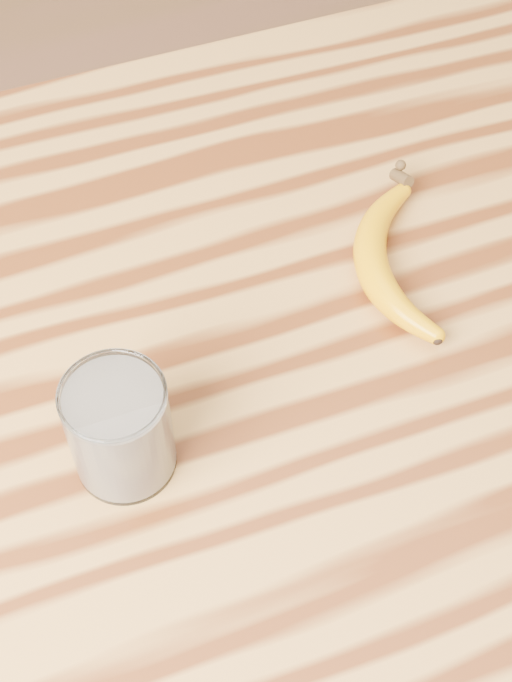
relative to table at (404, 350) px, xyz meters
name	(u,v)px	position (x,y,z in m)	size (l,w,h in m)	color
table	(404,350)	(0.00, 0.00, 0.00)	(1.20, 0.80, 0.90)	#B7813A
smoothie_glass	(120,429)	(-0.32, -0.10, 0.18)	(0.08, 0.08, 0.10)	white
banana	(370,262)	(-0.05, 0.02, 0.15)	(0.10, 0.27, 0.03)	#E69C01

